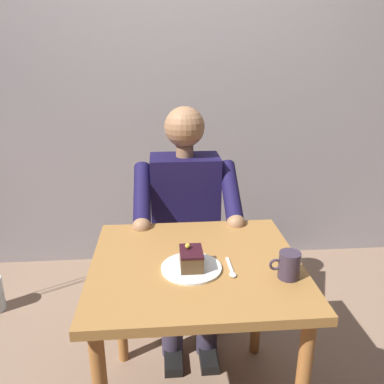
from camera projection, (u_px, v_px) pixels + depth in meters
The scene contains 8 objects.
cafe_rear_panel at pixel (176, 52), 2.58m from camera, with size 6.40×0.12×3.00m, color gray.
dining_table at pixel (196, 285), 1.53m from camera, with size 0.81×0.74×0.73m.
chair at pixel (184, 233), 2.25m from camera, with size 0.42×0.42×0.91m.
seated_person at pixel (186, 222), 2.04m from camera, with size 0.53×0.58×1.24m.
dessert_plate at pixel (191, 268), 1.44m from camera, with size 0.23×0.23×0.01m, color white.
cake_slice at pixel (191, 258), 1.43m from camera, with size 0.08×0.12×0.09m.
coffee_cup at pixel (289, 265), 1.37m from camera, with size 0.11×0.08×0.10m.
dessert_spoon at pixel (231, 270), 1.43m from camera, with size 0.03×0.14×0.01m.
Camera 1 is at (0.12, 1.31, 1.49)m, focal length 36.28 mm.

